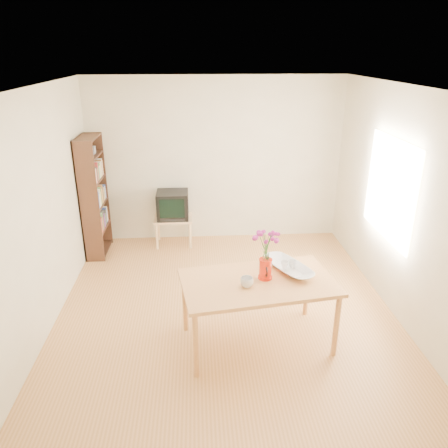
{
  "coord_description": "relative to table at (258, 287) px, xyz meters",
  "views": [
    {
      "loc": [
        -0.31,
        -4.54,
        2.95
      ],
      "look_at": [
        0.0,
        0.3,
        1.0
      ],
      "focal_mm": 35.0,
      "sensor_mm": 36.0,
      "label": 1
    }
  ],
  "objects": [
    {
      "name": "flowers",
      "position": [
        0.08,
        0.05,
        0.46
      ],
      "size": [
        0.25,
        0.25,
        0.36
      ],
      "primitive_type": null,
      "color": "#C92FA0",
      "rests_on": "pitcher"
    },
    {
      "name": "tv_stand",
      "position": [
        -0.99,
        2.63,
        -0.29
      ],
      "size": [
        0.6,
        0.45,
        0.46
      ],
      "color": "#E2B87F",
      "rests_on": "ground"
    },
    {
      "name": "teacup_b",
      "position": [
        0.39,
        0.23,
        0.24
      ],
      "size": [
        0.09,
        0.09,
        0.07
      ],
      "primitive_type": "imported",
      "rotation": [
        0.0,
        0.0,
        1.33
      ],
      "color": "white",
      "rests_on": "bowl"
    },
    {
      "name": "bookshelf",
      "position": [
        -2.14,
        2.41,
        0.16
      ],
      "size": [
        0.28,
        0.7,
        1.8
      ],
      "color": "#341C11",
      "rests_on": "ground"
    },
    {
      "name": "mug",
      "position": [
        -0.13,
        -0.11,
        0.12
      ],
      "size": [
        0.14,
        0.14,
        0.1
      ],
      "primitive_type": "imported",
      "rotation": [
        0.0,
        0.0,
        3.25
      ],
      "color": "white",
      "rests_on": "table"
    },
    {
      "name": "room",
      "position": [
        -0.26,
        0.66,
        0.62
      ],
      "size": [
        4.5,
        4.5,
        4.5
      ],
      "color": "#B3783F",
      "rests_on": "ground"
    },
    {
      "name": "pitcher",
      "position": [
        0.08,
        0.05,
        0.17
      ],
      "size": [
        0.15,
        0.22,
        0.22
      ],
      "rotation": [
        0.0,
        0.0,
        -0.02
      ],
      "color": "red",
      "rests_on": "table"
    },
    {
      "name": "bowl",
      "position": [
        0.35,
        0.21,
        0.28
      ],
      "size": [
        0.59,
        0.59,
        0.41
      ],
      "primitive_type": "imported",
      "rotation": [
        0.0,
        0.0,
        0.47
      ],
      "color": "white",
      "rests_on": "table"
    },
    {
      "name": "teacup_a",
      "position": [
        0.31,
        0.21,
        0.24
      ],
      "size": [
        0.09,
        0.09,
        0.06
      ],
      "primitive_type": "imported",
      "rotation": [
        0.0,
        0.0,
        0.37
      ],
      "color": "white",
      "rests_on": "bowl"
    },
    {
      "name": "television",
      "position": [
        -0.99,
        2.64,
        -0.0
      ],
      "size": [
        0.49,
        0.46,
        0.42
      ],
      "rotation": [
        0.0,
        0.0,
        0.0
      ],
      "color": "black",
      "rests_on": "tv_stand"
    },
    {
      "name": "table",
      "position": [
        0.0,
        0.0,
        0.0
      ],
      "size": [
        1.67,
        1.11,
        0.75
      ],
      "rotation": [
        0.0,
        0.0,
        0.15
      ],
      "color": "#CA8445",
      "rests_on": "ground"
    }
  ]
}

